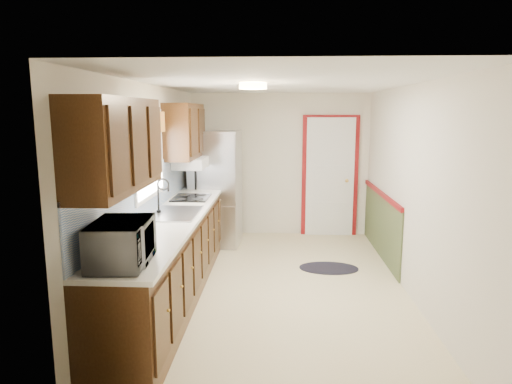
# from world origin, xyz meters

# --- Properties ---
(room_shell) EXTENTS (3.20, 5.20, 2.52)m
(room_shell) POSITION_xyz_m (0.00, 0.00, 1.20)
(room_shell) COLOR beige
(room_shell) RESTS_ON ground
(kitchen_run) EXTENTS (0.63, 4.00, 2.20)m
(kitchen_run) POSITION_xyz_m (-1.24, -0.29, 0.81)
(kitchen_run) COLOR #321C0B
(kitchen_run) RESTS_ON ground
(back_wall_trim) EXTENTS (1.12, 2.30, 2.08)m
(back_wall_trim) POSITION_xyz_m (0.99, 2.21, 0.89)
(back_wall_trim) COLOR maroon
(back_wall_trim) RESTS_ON ground
(ceiling_fixture) EXTENTS (0.30, 0.30, 0.06)m
(ceiling_fixture) POSITION_xyz_m (-0.30, -0.20, 2.36)
(ceiling_fixture) COLOR #FFD88C
(ceiling_fixture) RESTS_ON room_shell
(microwave) EXTENTS (0.38, 0.63, 0.41)m
(microwave) POSITION_xyz_m (-1.20, -1.95, 1.15)
(microwave) COLOR white
(microwave) RESTS_ON kitchen_run
(refrigerator) EXTENTS (0.79, 0.77, 1.80)m
(refrigerator) POSITION_xyz_m (-1.00, 1.82, 0.90)
(refrigerator) COLOR #B7B7BC
(refrigerator) RESTS_ON ground
(rug) EXTENTS (0.81, 0.54, 0.01)m
(rug) POSITION_xyz_m (0.67, 0.71, 0.01)
(rug) COLOR black
(rug) RESTS_ON ground
(cooktop) EXTENTS (0.47, 0.56, 0.02)m
(cooktop) POSITION_xyz_m (-1.19, 0.75, 0.95)
(cooktop) COLOR black
(cooktop) RESTS_ON kitchen_run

